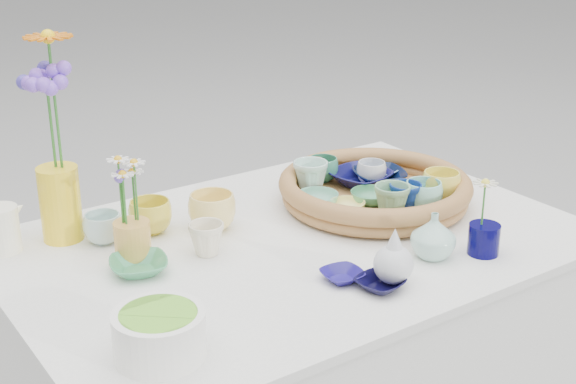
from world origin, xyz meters
TOP-DOWN VIEW (x-y plane):
  - wicker_tray at (0.28, 0.05)m, footprint 0.47×0.47m
  - tray_ceramic_0 at (0.31, 0.14)m, footprint 0.17×0.17m
  - tray_ceramic_1 at (0.36, 0.13)m, footprint 0.17×0.17m
  - tray_ceramic_2 at (0.40, -0.05)m, footprint 0.12×0.12m
  - tray_ceramic_3 at (0.25, 0.03)m, footprint 0.11×0.11m
  - tray_ceramic_4 at (0.23, -0.06)m, footprint 0.11×0.11m
  - tray_ceramic_5 at (0.13, 0.09)m, footprint 0.11×0.11m
  - tray_ceramic_6 at (0.17, 0.17)m, footprint 0.09×0.09m
  - tray_ceramic_7 at (0.34, 0.13)m, footprint 0.08×0.08m
  - tray_ceramic_8 at (0.38, 0.16)m, footprint 0.12×0.12m
  - tray_ceramic_9 at (0.28, -0.06)m, footprint 0.10×0.10m
  - tray_ceramic_10 at (0.17, 0.02)m, footprint 0.11×0.11m
  - tray_ceramic_11 at (0.32, -0.07)m, footprint 0.10×0.10m
  - tray_ceramic_12 at (0.25, 0.22)m, footprint 0.08×0.08m
  - loose_ceramic_0 at (-0.25, 0.21)m, footprint 0.12×0.12m
  - loose_ceramic_1 at (-0.12, 0.15)m, footprint 0.14×0.14m
  - loose_ceramic_2 at (-0.35, 0.04)m, footprint 0.15×0.15m
  - loose_ceramic_3 at (-0.20, 0.04)m, footprint 0.10×0.10m
  - loose_ceramic_4 at (-0.03, -0.22)m, footprint 0.09×0.09m
  - loose_ceramic_5 at (-0.36, 0.22)m, footprint 0.10×0.10m
  - loose_ceramic_6 at (0.00, -0.29)m, footprint 0.11×0.11m
  - fluted_bowl at (-0.46, -0.26)m, footprint 0.16×0.16m
  - bud_vase_paleblue at (0.04, -0.29)m, footprint 0.10×0.10m
  - bud_vase_seafoam at (0.19, -0.25)m, footprint 0.12×0.12m
  - bud_vase_cobalt at (0.29, -0.30)m, footprint 0.08×0.08m
  - single_daisy at (0.29, -0.29)m, footprint 0.07×0.07m
  - tall_vase_yellow at (-0.42, 0.29)m, footprint 0.10×0.10m
  - gerbera at (-0.41, 0.28)m, footprint 0.13×0.13m
  - hydrangea at (-0.42, 0.30)m, footprint 0.11×0.11m
  - white_pitcher at (-0.55, 0.30)m, footprint 0.11×0.08m
  - daisy_cup at (-0.34, 0.11)m, footprint 0.09×0.09m
  - daisy_posy at (-0.34, 0.12)m, footprint 0.10×0.10m

SIDE VIEW (x-z plane):
  - loose_ceramic_4 at x=-0.03m, z-range 0.77..0.79m
  - loose_ceramic_6 at x=0.00m, z-range 0.77..0.79m
  - loose_ceramic_2 at x=-0.35m, z-range 0.77..0.79m
  - tray_ceramic_8 at x=0.38m, z-range 0.78..0.81m
  - tray_ceramic_10 at x=0.17m, z-range 0.78..0.81m
  - tray_ceramic_3 at x=0.25m, z-range 0.78..0.81m
  - loose_ceramic_5 at x=-0.36m, z-range 0.77..0.83m
  - tray_ceramic_5 at x=0.13m, z-range 0.78..0.81m
  - bud_vase_cobalt at x=0.29m, z-range 0.77..0.83m
  - tray_ceramic_1 at x=0.36m, z-range 0.78..0.82m
  - loose_ceramic_3 at x=-0.20m, z-range 0.77..0.84m
  - tray_ceramic_0 at x=0.31m, z-range 0.78..0.82m
  - loose_ceramic_0 at x=-0.25m, z-range 0.77..0.84m
  - wicker_tray at x=0.28m, z-range 0.77..0.84m
  - fluted_bowl at x=-0.46m, z-range 0.77..0.85m
  - daisy_cup at x=-0.34m, z-range 0.77..0.85m
  - loose_ceramic_1 at x=-0.12m, z-range 0.77..0.85m
  - tray_ceramic_7 at x=0.34m, z-range 0.78..0.84m
  - tray_ceramic_12 at x=0.25m, z-range 0.78..0.85m
  - bud_vase_seafoam at x=0.19m, z-range 0.77..0.87m
  - white_pitcher at x=-0.55m, z-range 0.77..0.87m
  - tray_ceramic_11 at x=0.32m, z-range 0.78..0.85m
  - tray_ceramic_9 at x=0.28m, z-range 0.78..0.85m
  - tray_ceramic_2 at x=0.40m, z-range 0.78..0.86m
  - tray_ceramic_4 at x=0.23m, z-range 0.78..0.86m
  - tray_ceramic_6 at x=0.17m, z-range 0.78..0.86m
  - bud_vase_paleblue at x=0.04m, z-range 0.77..0.89m
  - tall_vase_yellow at x=-0.42m, z-range 0.77..0.93m
  - single_daisy at x=0.29m, z-range 0.82..0.94m
  - daisy_posy at x=-0.34m, z-range 0.85..0.99m
  - hydrangea at x=-0.42m, z-range 0.89..1.18m
  - gerbera at x=-0.41m, z-range 0.92..1.23m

